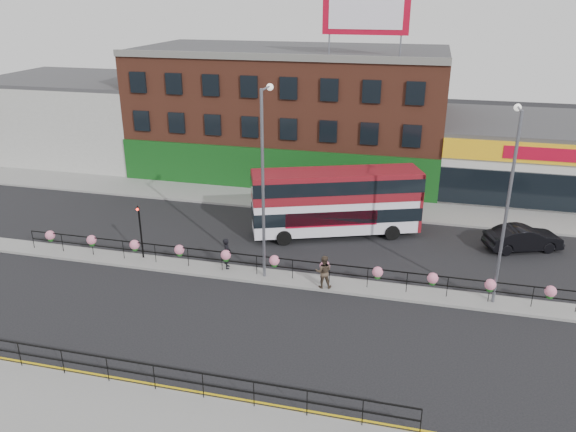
% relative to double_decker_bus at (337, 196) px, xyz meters
% --- Properties ---
extents(ground, '(120.00, 120.00, 0.00)m').
position_rel_double_decker_bus_xyz_m(ground, '(-2.21, -6.71, -2.61)').
color(ground, black).
rests_on(ground, ground).
extents(north_pavement, '(60.00, 4.00, 0.15)m').
position_rel_double_decker_bus_xyz_m(north_pavement, '(-2.21, 5.29, -2.54)').
color(north_pavement, gray).
rests_on(north_pavement, ground).
extents(median, '(60.00, 1.60, 0.15)m').
position_rel_double_decker_bus_xyz_m(median, '(-2.21, -6.71, -2.54)').
color(median, gray).
rests_on(median, ground).
extents(yellow_line_inner, '(60.00, 0.10, 0.01)m').
position_rel_double_decker_bus_xyz_m(yellow_line_inner, '(-2.21, -16.41, -2.61)').
color(yellow_line_inner, gold).
rests_on(yellow_line_inner, ground).
extents(yellow_line_outer, '(60.00, 0.10, 0.01)m').
position_rel_double_decker_bus_xyz_m(yellow_line_outer, '(-2.21, -16.59, -2.61)').
color(yellow_line_outer, gold).
rests_on(yellow_line_outer, ground).
extents(brick_building, '(25.00, 12.21, 10.30)m').
position_rel_double_decker_bus_xyz_m(brick_building, '(-6.21, 13.24, 2.51)').
color(brick_building, brown).
rests_on(brick_building, ground).
extents(supermarket, '(15.00, 12.25, 5.30)m').
position_rel_double_decker_bus_xyz_m(supermarket, '(13.79, 13.19, 0.04)').
color(supermarket, silver).
rests_on(supermarket, ground).
extents(warehouse_west, '(15.50, 12.00, 7.30)m').
position_rel_double_decker_bus_xyz_m(warehouse_west, '(-26.46, 13.29, 1.04)').
color(warehouse_west, '#B5B5B0').
rests_on(warehouse_west, ground).
extents(billboard, '(6.00, 0.29, 4.40)m').
position_rel_double_decker_bus_xyz_m(billboard, '(0.29, 8.27, 10.57)').
color(billboard, '#AE0821').
rests_on(billboard, brick_building).
extents(median_railing, '(30.04, 0.56, 1.23)m').
position_rel_double_decker_bus_xyz_m(median_railing, '(-2.21, -6.71, -1.57)').
color(median_railing, black).
rests_on(median_railing, median).
extents(south_railing, '(20.04, 0.05, 1.12)m').
position_rel_double_decker_bus_xyz_m(south_railing, '(-4.21, -16.81, -1.65)').
color(south_railing, black).
rests_on(south_railing, south_pavement).
extents(double_decker_bus, '(10.70, 6.07, 4.25)m').
position_rel_double_decker_bus_xyz_m(double_decker_bus, '(0.00, 0.00, 0.00)').
color(double_decker_bus, white).
rests_on(double_decker_bus, ground).
extents(car, '(4.66, 5.60, 1.49)m').
position_rel_double_decker_bus_xyz_m(car, '(11.27, 0.51, -1.87)').
color(car, black).
rests_on(car, ground).
extents(pedestrian_a, '(0.90, 0.82, 1.76)m').
position_rel_double_decker_bus_xyz_m(pedestrian_a, '(-5.02, -6.37, -1.58)').
color(pedestrian_a, black).
rests_on(pedestrian_a, median).
extents(pedestrian_b, '(1.10, 0.97, 1.79)m').
position_rel_double_decker_bus_xyz_m(pedestrian_b, '(0.57, -7.25, -1.57)').
color(pedestrian_b, '#493A2D').
rests_on(pedestrian_b, median).
extents(lamp_column_west, '(0.36, 1.76, 10.05)m').
position_rel_double_decker_bus_xyz_m(lamp_column_west, '(-2.74, -6.56, 3.50)').
color(lamp_column_west, slate).
rests_on(lamp_column_west, median).
extents(lamp_column_east, '(0.34, 1.68, 9.55)m').
position_rel_double_decker_bus_xyz_m(lamp_column_east, '(9.03, -6.43, 3.20)').
color(lamp_column_east, slate).
rests_on(lamp_column_east, median).
extents(traffic_light_median, '(0.15, 0.28, 3.65)m').
position_rel_double_decker_bus_xyz_m(traffic_light_median, '(-10.21, -6.32, -0.14)').
color(traffic_light_median, black).
rests_on(traffic_light_median, median).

